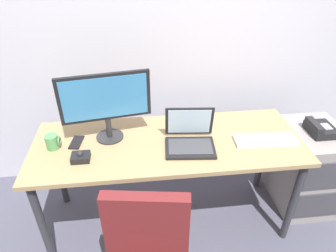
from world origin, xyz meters
The scene contains 11 objects.
ground_plane centered at (0.00, 0.00, 0.00)m, with size 8.00×8.00×0.00m, color #454454.
back_wall centered at (0.00, 0.68, 1.40)m, with size 6.00×0.10×2.80m, color #B5B3C0.
desk centered at (0.00, 0.00, 0.66)m, with size 1.77×0.66×0.74m.
file_cabinet centered at (1.10, 0.07, 0.34)m, with size 0.42×0.53×0.68m.
desk_phone centered at (1.10, 0.06, 0.72)m, with size 0.17×0.20×0.09m.
monitor_main centered at (-0.38, 0.09, 1.01)m, with size 0.56×0.18×0.46m.
keyboard centered at (0.64, -0.07, 0.75)m, with size 0.42×0.15×0.03m.
laptop centered at (0.13, -0.05, 0.79)m, with size 0.33×0.29×0.24m.
trackball_mouse centered at (-0.54, -0.13, 0.76)m, with size 0.11×0.09×0.07m.
coffee_mug centered at (-0.73, 0.01, 0.78)m, with size 0.09×0.08×0.09m.
cell_phone centered at (-0.59, 0.05, 0.74)m, with size 0.07×0.14×0.01m, color black.
Camera 1 is at (-0.18, -1.60, 1.90)m, focal length 32.20 mm.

